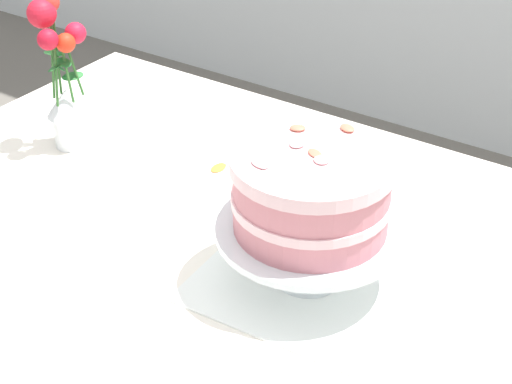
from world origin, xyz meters
name	(u,v)px	position (x,y,z in m)	size (l,w,h in m)	color
dining_table	(218,285)	(0.00, -0.02, 0.65)	(1.40, 1.00, 0.74)	white
linen_napkin	(308,277)	(0.17, -0.01, 0.74)	(0.32, 0.32, 0.00)	white
cake_stand	(309,235)	(0.17, -0.01, 0.82)	(0.29, 0.29, 0.10)	silver
layer_cake	(311,191)	(0.17, -0.01, 0.90)	(0.24, 0.24, 0.13)	#CC7A84
flower_vase	(62,80)	(-0.45, 0.09, 0.88)	(0.09, 0.11, 0.31)	silver
loose_petal_0	(218,168)	(-0.14, 0.18, 0.74)	(0.04, 0.02, 0.00)	orange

